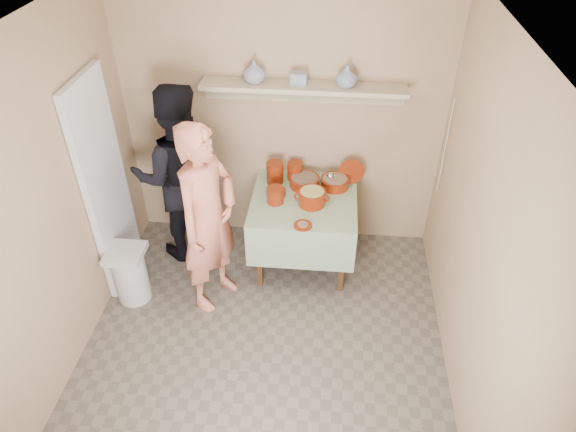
# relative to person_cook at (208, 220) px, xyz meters

# --- Properties ---
(ground) EXTENTS (3.50, 3.50, 0.00)m
(ground) POSITION_rel_person_cook_xyz_m (0.51, -0.72, -0.89)
(ground) COLOR #61574C
(ground) RESTS_ON ground
(tile_panel) EXTENTS (0.06, 0.70, 2.00)m
(tile_panel) POSITION_rel_person_cook_xyz_m (-0.95, 0.23, 0.11)
(tile_panel) COLOR silver
(tile_panel) RESTS_ON ground
(plate_stack_a) EXTENTS (0.16, 0.16, 0.22)m
(plate_stack_a) POSITION_rel_person_cook_xyz_m (0.47, 0.81, -0.02)
(plate_stack_a) COLOR #661B0A
(plate_stack_a) RESTS_ON serving_table
(plate_stack_b) EXTENTS (0.15, 0.15, 0.18)m
(plate_stack_b) POSITION_rel_person_cook_xyz_m (0.65, 0.89, -0.03)
(plate_stack_b) COLOR #661B0A
(plate_stack_b) RESTS_ON serving_table
(bowl_stack) EXTENTS (0.15, 0.15, 0.15)m
(bowl_stack) POSITION_rel_person_cook_xyz_m (0.51, 0.48, -0.05)
(bowl_stack) COLOR #661B0A
(bowl_stack) RESTS_ON serving_table
(empty_bowl) EXTENTS (0.18, 0.18, 0.05)m
(empty_bowl) POSITION_rel_person_cook_xyz_m (0.50, 0.60, -0.10)
(empty_bowl) COLOR #661B0A
(empty_bowl) RESTS_ON serving_table
(propped_lid) EXTENTS (0.25, 0.07, 0.24)m
(propped_lid) POSITION_rel_person_cook_xyz_m (1.19, 0.88, -0.00)
(propped_lid) COLOR #661B0A
(propped_lid) RESTS_ON serving_table
(vase_right) EXTENTS (0.24, 0.24, 0.19)m
(vase_right) POSITION_rel_person_cook_xyz_m (1.08, 0.90, 0.93)
(vase_right) COLOR navy
(vase_right) RESTS_ON wall_shelf
(vase_left) EXTENTS (0.24, 0.24, 0.20)m
(vase_left) POSITION_rel_person_cook_xyz_m (0.29, 0.91, 0.94)
(vase_left) COLOR navy
(vase_left) RESTS_ON wall_shelf
(ceramic_box) EXTENTS (0.15, 0.11, 0.10)m
(ceramic_box) POSITION_rel_person_cook_xyz_m (0.67, 0.92, 0.89)
(ceramic_box) COLOR navy
(ceramic_box) RESTS_ON wall_shelf
(person_cook) EXTENTS (0.66, 0.77, 1.77)m
(person_cook) POSITION_rel_person_cook_xyz_m (0.00, 0.00, 0.00)
(person_cook) COLOR #D1735A
(person_cook) RESTS_ON ground
(person_helper) EXTENTS (1.03, 0.90, 1.80)m
(person_helper) POSITION_rel_person_cook_xyz_m (-0.42, 0.63, 0.01)
(person_helper) COLOR black
(person_helper) RESTS_ON ground
(room_shell) EXTENTS (3.04, 3.54, 2.62)m
(room_shell) POSITION_rel_person_cook_xyz_m (0.51, -0.72, 0.73)
(room_shell) COLOR tan
(room_shell) RESTS_ON ground
(serving_table) EXTENTS (0.97, 0.97, 0.76)m
(serving_table) POSITION_rel_person_cook_xyz_m (0.76, 0.56, -0.24)
(serving_table) COLOR #4C2D16
(serving_table) RESTS_ON ground
(cazuela_meat_a) EXTENTS (0.30, 0.30, 0.10)m
(cazuela_meat_a) POSITION_rel_person_cook_xyz_m (0.75, 0.77, -0.07)
(cazuela_meat_a) COLOR #671303
(cazuela_meat_a) RESTS_ON serving_table
(cazuela_meat_b) EXTENTS (0.28, 0.28, 0.10)m
(cazuela_meat_b) POSITION_rel_person_cook_xyz_m (1.04, 0.78, -0.07)
(cazuela_meat_b) COLOR #671303
(cazuela_meat_b) RESTS_ON serving_table
(ladle) EXTENTS (0.08, 0.26, 0.19)m
(ladle) POSITION_rel_person_cook_xyz_m (1.00, 0.79, -0.01)
(ladle) COLOR silver
(ladle) RESTS_ON cazuela_meat_b
(cazuela_rice) EXTENTS (0.33, 0.25, 0.14)m
(cazuela_rice) POSITION_rel_person_cook_xyz_m (0.84, 0.48, -0.04)
(cazuela_rice) COLOR #671303
(cazuela_rice) RESTS_ON serving_table
(front_plate) EXTENTS (0.16, 0.16, 0.03)m
(front_plate) POSITION_rel_person_cook_xyz_m (0.78, 0.15, -0.11)
(front_plate) COLOR #661B0A
(front_plate) RESTS_ON serving_table
(wall_shelf) EXTENTS (1.80, 0.25, 0.21)m
(wall_shelf) POSITION_rel_person_cook_xyz_m (0.71, 0.93, 0.79)
(wall_shelf) COLOR tan
(wall_shelf) RESTS_ON room_shell
(trash_bin) EXTENTS (0.32, 0.32, 0.56)m
(trash_bin) POSITION_rel_person_cook_xyz_m (-0.75, -0.09, -0.60)
(trash_bin) COLOR silver
(trash_bin) RESTS_ON ground
(electrical_cord) EXTENTS (0.01, 0.05, 0.90)m
(electrical_cord) POSITION_rel_person_cook_xyz_m (1.98, 0.76, 0.36)
(electrical_cord) COLOR silver
(electrical_cord) RESTS_ON wall_shelf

